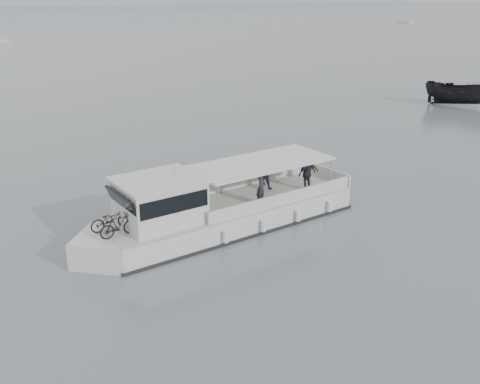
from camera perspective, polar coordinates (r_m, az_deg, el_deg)
ground at (r=22.72m, az=2.10°, el=-6.89°), size 1400.00×1400.00×0.00m
tour_boat at (r=24.63m, az=-3.30°, el=-2.17°), size 14.25×3.98×5.95m
dark_motorboat at (r=57.82m, az=22.28°, el=9.74°), size 5.20×6.82×2.49m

